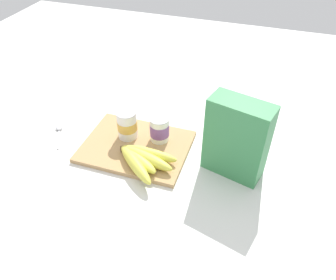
{
  "coord_description": "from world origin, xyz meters",
  "views": [
    {
      "loc": [
        0.36,
        -0.74,
        0.72
      ],
      "look_at": [
        0.11,
        0.0,
        0.06
      ],
      "focal_mm": 35.17,
      "sensor_mm": 36.0,
      "label": 1
    }
  ],
  "objects_px": {
    "yogurt_cup_back": "(159,129)",
    "banana_bunch": "(142,159)",
    "cereal_box": "(237,140)",
    "spoon": "(59,132)",
    "cutting_board": "(136,146)",
    "yogurt_cup_front": "(127,124)"
  },
  "relations": [
    {
      "from": "yogurt_cup_back",
      "to": "banana_bunch",
      "type": "height_order",
      "value": "yogurt_cup_back"
    },
    {
      "from": "cereal_box",
      "to": "spoon",
      "type": "distance_m",
      "value": 0.61
    },
    {
      "from": "cutting_board",
      "to": "cereal_box",
      "type": "relative_size",
      "value": 1.38
    },
    {
      "from": "cereal_box",
      "to": "spoon",
      "type": "height_order",
      "value": "cereal_box"
    },
    {
      "from": "banana_bunch",
      "to": "yogurt_cup_back",
      "type": "bearing_deg",
      "value": 84.81
    },
    {
      "from": "cutting_board",
      "to": "banana_bunch",
      "type": "xyz_separation_m",
      "value": [
        0.05,
        -0.07,
        0.03
      ]
    },
    {
      "from": "cutting_board",
      "to": "spoon",
      "type": "distance_m",
      "value": 0.29
    },
    {
      "from": "banana_bunch",
      "to": "spoon",
      "type": "bearing_deg",
      "value": 169.57
    },
    {
      "from": "banana_bunch",
      "to": "spoon",
      "type": "xyz_separation_m",
      "value": [
        -0.34,
        0.06,
        -0.03
      ]
    },
    {
      "from": "cutting_board",
      "to": "yogurt_cup_front",
      "type": "bearing_deg",
      "value": 141.15
    },
    {
      "from": "yogurt_cup_front",
      "to": "banana_bunch",
      "type": "bearing_deg",
      "value": -48.76
    },
    {
      "from": "yogurt_cup_front",
      "to": "spoon",
      "type": "xyz_separation_m",
      "value": [
        -0.24,
        -0.05,
        -0.06
      ]
    },
    {
      "from": "yogurt_cup_front",
      "to": "banana_bunch",
      "type": "relative_size",
      "value": 0.5
    },
    {
      "from": "banana_bunch",
      "to": "spoon",
      "type": "relative_size",
      "value": 1.6
    },
    {
      "from": "yogurt_cup_back",
      "to": "spoon",
      "type": "distance_m",
      "value": 0.36
    },
    {
      "from": "yogurt_cup_front",
      "to": "yogurt_cup_back",
      "type": "relative_size",
      "value": 1.15
    },
    {
      "from": "cereal_box",
      "to": "banana_bunch",
      "type": "bearing_deg",
      "value": -150.08
    },
    {
      "from": "cutting_board",
      "to": "cereal_box",
      "type": "height_order",
      "value": "cereal_box"
    },
    {
      "from": "yogurt_cup_back",
      "to": "banana_bunch",
      "type": "xyz_separation_m",
      "value": [
        -0.01,
        -0.13,
        -0.02
      ]
    },
    {
      "from": "cutting_board",
      "to": "spoon",
      "type": "bearing_deg",
      "value": -177.7
    },
    {
      "from": "yogurt_cup_back",
      "to": "cereal_box",
      "type": "bearing_deg",
      "value": -12.31
    },
    {
      "from": "yogurt_cup_front",
      "to": "banana_bunch",
      "type": "distance_m",
      "value": 0.15
    }
  ]
}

